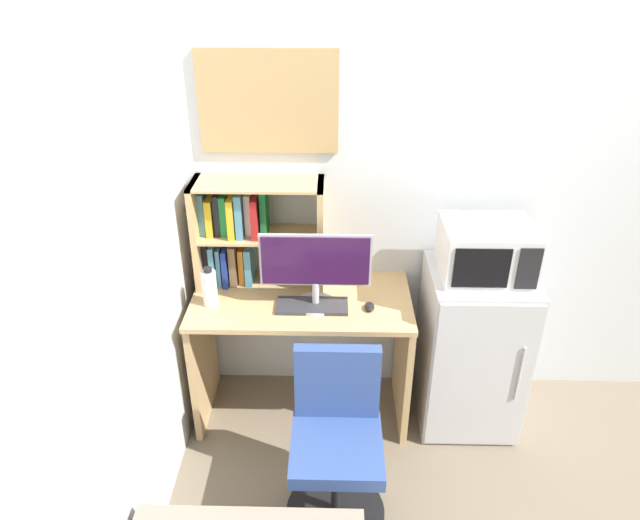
{
  "coord_description": "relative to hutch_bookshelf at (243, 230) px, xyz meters",
  "views": [
    {
      "loc": [
        -0.8,
        -2.88,
        2.42
      ],
      "look_at": [
        -0.87,
        -0.33,
        1.03
      ],
      "focal_mm": 32.26,
      "sensor_mm": 36.0,
      "label": 1
    }
  ],
  "objects": [
    {
      "name": "desk_chair",
      "position": [
        0.51,
        -0.85,
        -0.71
      ],
      "size": [
        0.47,
        0.47,
        0.87
      ],
      "color": "black",
      "rests_on": "ground_plane"
    },
    {
      "name": "monitor",
      "position": [
        0.4,
        -0.24,
        -0.08
      ],
      "size": [
        0.56,
        0.22,
        0.41
      ],
      "color": "#B7B7BC",
      "rests_on": "desk"
    },
    {
      "name": "hutch_bookshelf",
      "position": [
        0.0,
        0.0,
        0.0
      ],
      "size": [
        0.69,
        0.26,
        0.59
      ],
      "color": "tan",
      "rests_on": "desk"
    },
    {
      "name": "wall_left",
      "position": [
        -0.34,
        -1.48,
        0.21
      ],
      "size": [
        0.04,
        4.4,
        2.6
      ],
      "primitive_type": "cube",
      "color": "silver",
      "rests_on": "ground_plane"
    },
    {
      "name": "desk",
      "position": [
        0.32,
        -0.18,
        -0.56
      ],
      "size": [
        1.17,
        0.59,
        0.78
      ],
      "color": "tan",
      "rests_on": "ground_plane"
    },
    {
      "name": "mini_fridge",
      "position": [
        1.25,
        -0.19,
        -0.62
      ],
      "size": [
        0.53,
        0.55,
        0.94
      ],
      "color": "silver",
      "rests_on": "ground_plane"
    },
    {
      "name": "wall_corkboard",
      "position": [
        0.15,
        0.1,
        0.66
      ],
      "size": [
        0.7,
        0.02,
        0.51
      ],
      "primitive_type": "cube",
      "color": "tan"
    },
    {
      "name": "wall_back",
      "position": [
        1.68,
        0.14,
        0.21
      ],
      "size": [
        6.4,
        0.04,
        2.6
      ],
      "primitive_type": "cube",
      "color": "silver",
      "rests_on": "ground_plane"
    },
    {
      "name": "microwave",
      "position": [
        1.25,
        -0.18,
        -0.01
      ],
      "size": [
        0.44,
        0.38,
        0.27
      ],
      "color": "silver",
      "rests_on": "mini_fridge"
    },
    {
      "name": "water_bottle",
      "position": [
        -0.15,
        -0.25,
        -0.21
      ],
      "size": [
        0.08,
        0.08,
        0.22
      ],
      "color": "silver",
      "rests_on": "desk"
    },
    {
      "name": "computer_mouse",
      "position": [
        0.67,
        -0.27,
        -0.3
      ],
      "size": [
        0.05,
        0.08,
        0.03
      ],
      "primitive_type": "ellipsoid",
      "color": "black",
      "rests_on": "desk"
    },
    {
      "name": "keyboard",
      "position": [
        0.38,
        -0.27,
        -0.3
      ],
      "size": [
        0.37,
        0.16,
        0.02
      ],
      "primitive_type": "cube",
      "color": "#333338",
      "rests_on": "desk"
    }
  ]
}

